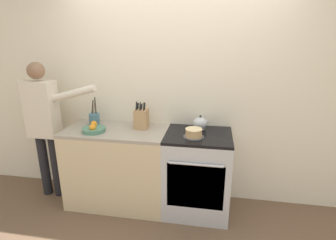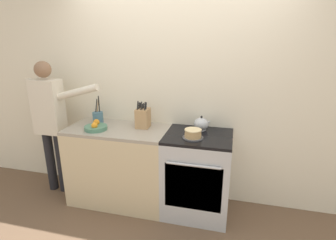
{
  "view_description": "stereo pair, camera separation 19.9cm",
  "coord_description": "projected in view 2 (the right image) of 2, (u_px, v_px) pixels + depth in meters",
  "views": [
    {
      "loc": [
        0.41,
        -2.31,
        1.91
      ],
      "look_at": [
        -0.04,
        0.27,
        1.08
      ],
      "focal_mm": 28.0,
      "sensor_mm": 36.0,
      "label": 1
    },
    {
      "loc": [
        0.6,
        -2.27,
        1.91
      ],
      "look_at": [
        -0.04,
        0.27,
        1.08
      ],
      "focal_mm": 28.0,
      "sensor_mm": 36.0,
      "label": 2
    }
  ],
  "objects": [
    {
      "name": "wall_back",
      "position": [
        179.0,
        93.0,
        3.0
      ],
      "size": [
        8.0,
        0.04,
        2.6
      ],
      "color": "silver",
      "rests_on": "ground_plane"
    },
    {
      "name": "knife_block",
      "position": [
        143.0,
        118.0,
        2.96
      ],
      "size": [
        0.14,
        0.16,
        0.31
      ],
      "color": "tan",
      "rests_on": "counter_cabinet"
    },
    {
      "name": "person_baker",
      "position": [
        50.0,
        117.0,
        3.15
      ],
      "size": [
        0.93,
        0.2,
        1.65
      ],
      "rotation": [
        0.0,
        0.0,
        0.21
      ],
      "color": "black",
      "rests_on": "ground_plane"
    },
    {
      "name": "tea_kettle",
      "position": [
        201.0,
        124.0,
        2.89
      ],
      "size": [
        0.2,
        0.16,
        0.16
      ],
      "color": "#B7BABF",
      "rests_on": "stove_range"
    },
    {
      "name": "layer_cake",
      "position": [
        193.0,
        134.0,
        2.66
      ],
      "size": [
        0.21,
        0.21,
        0.09
      ],
      "color": "#4C4C51",
      "rests_on": "stove_range"
    },
    {
      "name": "stove_range",
      "position": [
        197.0,
        174.0,
        2.89
      ],
      "size": [
        0.7,
        0.64,
        0.93
      ],
      "color": "#B7BABF",
      "rests_on": "ground_plane"
    },
    {
      "name": "ground_plane",
      "position": [
        165.0,
        223.0,
        2.82
      ],
      "size": [
        16.0,
        16.0,
        0.0
      ],
      "primitive_type": "plane",
      "color": "brown"
    },
    {
      "name": "utensil_crock",
      "position": [
        98.0,
        117.0,
        3.13
      ],
      "size": [
        0.12,
        0.12,
        0.33
      ],
      "color": "#477084",
      "rests_on": "counter_cabinet"
    },
    {
      "name": "fruit_bowl",
      "position": [
        96.0,
        127.0,
        2.9
      ],
      "size": [
        0.25,
        0.25,
        0.1
      ],
      "color": "#4C7F66",
      "rests_on": "counter_cabinet"
    },
    {
      "name": "counter_cabinet",
      "position": [
        120.0,
        165.0,
        3.11
      ],
      "size": [
        1.14,
        0.61,
        0.93
      ],
      "color": "beige",
      "rests_on": "ground_plane"
    }
  ]
}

